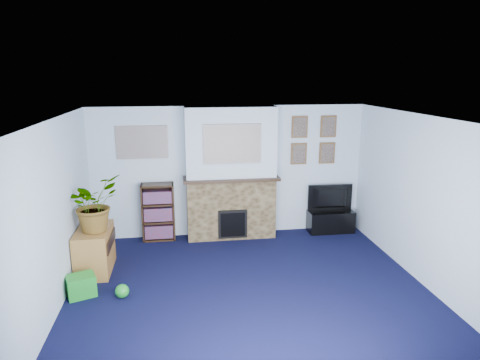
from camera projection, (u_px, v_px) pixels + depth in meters
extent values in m
cube|color=black|center=(249.00, 290.00, 6.01)|extent=(5.00, 4.50, 0.01)
cube|color=white|center=(250.00, 118.00, 5.43)|extent=(5.00, 4.50, 0.01)
cube|color=silver|center=(230.00, 171.00, 7.88)|extent=(5.00, 0.04, 2.40)
cube|color=silver|center=(295.00, 290.00, 3.56)|extent=(5.00, 0.04, 2.40)
cube|color=silver|center=(54.00, 217.00, 5.37)|extent=(0.04, 4.50, 2.40)
cube|color=silver|center=(423.00, 201.00, 6.07)|extent=(0.04, 4.50, 2.40)
cube|color=brown|center=(231.00, 208.00, 7.85)|extent=(1.60, 0.40, 1.10)
cube|color=brown|center=(231.00, 144.00, 7.56)|extent=(1.60, 0.40, 1.30)
cube|color=brown|center=(231.00, 178.00, 7.68)|extent=(1.72, 0.50, 0.05)
cube|color=brown|center=(233.00, 224.00, 7.70)|extent=(0.52, 0.08, 0.52)
cube|color=brown|center=(233.00, 225.00, 7.66)|extent=(0.44, 0.02, 0.44)
cube|color=gray|center=(232.00, 144.00, 7.34)|extent=(1.00, 0.03, 0.68)
cube|color=gray|center=(142.00, 142.00, 7.51)|extent=(0.90, 0.03, 0.58)
cube|color=brown|center=(300.00, 127.00, 7.85)|extent=(0.30, 0.03, 0.40)
cube|color=brown|center=(328.00, 126.00, 7.93)|extent=(0.30, 0.03, 0.40)
cube|color=brown|center=(299.00, 154.00, 7.97)|extent=(0.30, 0.03, 0.40)
cube|color=brown|center=(327.00, 153.00, 8.05)|extent=(0.30, 0.03, 0.40)
cube|color=black|center=(331.00, 220.00, 8.18)|extent=(0.86, 0.36, 0.41)
imported|color=black|center=(331.00, 198.00, 8.09)|extent=(0.86, 0.13, 0.50)
cube|color=black|center=(159.00, 210.00, 7.84)|extent=(0.58, 0.02, 1.05)
cube|color=black|center=(143.00, 213.00, 7.68)|extent=(0.03, 0.28, 1.05)
cube|color=black|center=(174.00, 211.00, 7.76)|extent=(0.03, 0.28, 1.05)
cube|color=black|center=(160.00, 238.00, 7.84)|extent=(0.56, 0.28, 0.03)
cube|color=black|center=(159.00, 221.00, 7.76)|extent=(0.56, 0.28, 0.03)
cube|color=black|center=(158.00, 204.00, 7.68)|extent=(0.56, 0.28, 0.03)
cube|color=black|center=(157.00, 185.00, 7.59)|extent=(0.56, 0.28, 0.03)
cube|color=black|center=(159.00, 231.00, 7.79)|extent=(0.50, 0.22, 0.24)
cube|color=black|center=(158.00, 213.00, 7.71)|extent=(0.50, 0.22, 0.24)
cube|color=black|center=(158.00, 196.00, 7.64)|extent=(0.50, 0.22, 0.22)
cube|color=olive|center=(95.00, 249.00, 6.52)|extent=(0.48, 0.87, 0.68)
imported|color=#26661E|center=(93.00, 204.00, 6.30)|extent=(0.95, 0.98, 0.83)
cube|color=gold|center=(226.00, 174.00, 7.63)|extent=(0.10, 0.06, 0.14)
cylinder|color=#B2BFC6|center=(250.00, 172.00, 7.68)|extent=(0.05, 0.05, 0.15)
sphere|color=slate|center=(202.00, 175.00, 7.57)|extent=(0.14, 0.14, 0.14)
cylinder|color=orange|center=(272.00, 173.00, 7.74)|extent=(0.05, 0.05, 0.11)
cube|color=#198C26|center=(81.00, 286.00, 5.82)|extent=(0.45, 0.40, 0.29)
sphere|color=#198C26|center=(122.00, 291.00, 5.79)|extent=(0.19, 0.19, 0.19)
cube|color=orange|center=(88.00, 273.00, 6.27)|extent=(0.21, 0.21, 0.22)
cylinder|color=orange|center=(95.00, 259.00, 6.83)|extent=(0.35, 0.15, 0.20)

